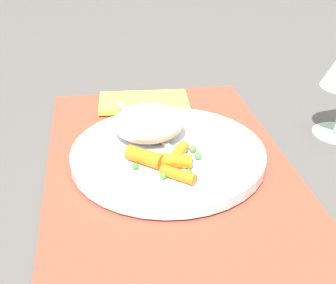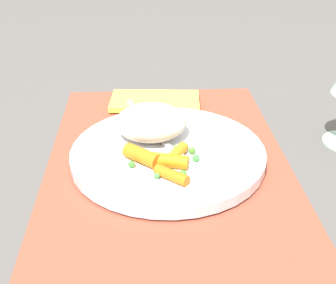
{
  "view_description": "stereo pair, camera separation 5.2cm",
  "coord_description": "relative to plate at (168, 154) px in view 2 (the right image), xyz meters",
  "views": [
    {
      "loc": [
        0.48,
        -0.08,
        0.31
      ],
      "look_at": [
        0.0,
        0.0,
        0.03
      ],
      "focal_mm": 48.34,
      "sensor_mm": 36.0,
      "label": 1
    },
    {
      "loc": [
        0.49,
        -0.03,
        0.31
      ],
      "look_at": [
        0.0,
        0.0,
        0.03
      ],
      "focal_mm": 48.34,
      "sensor_mm": 36.0,
      "label": 2
    }
  ],
  "objects": [
    {
      "name": "napkin",
      "position": [
        -0.17,
        -0.01,
        -0.0
      ],
      "size": [
        0.08,
        0.14,
        0.01
      ],
      "primitive_type": "cube",
      "rotation": [
        0.0,
        0.0,
        -0.08
      ],
      "color": "#EAE54C",
      "rests_on": "placemat"
    },
    {
      "name": "pea_scatter",
      "position": [
        0.03,
        0.01,
        0.01
      ],
      "size": [
        0.06,
        0.08,
        0.01
      ],
      "color": "#508D2E",
      "rests_on": "plate"
    },
    {
      "name": "carrot_portion",
      "position": [
        0.04,
        -0.01,
        0.01
      ],
      "size": [
        0.08,
        0.08,
        0.02
      ],
      "color": "orange",
      "rests_on": "plate"
    },
    {
      "name": "placemat",
      "position": [
        0.0,
        0.0,
        -0.01
      ],
      "size": [
        0.45,
        0.3,
        0.01
      ],
      "primitive_type": "cube",
      "color": "#9E4733",
      "rests_on": "ground_plane"
    },
    {
      "name": "plate",
      "position": [
        0.0,
        0.0,
        0.0
      ],
      "size": [
        0.24,
        0.24,
        0.01
      ],
      "primitive_type": "cylinder",
      "color": "white",
      "rests_on": "placemat"
    },
    {
      "name": "rice_mound",
      "position": [
        -0.04,
        -0.02,
        0.03
      ],
      "size": [
        0.09,
        0.09,
        0.04
      ],
      "primitive_type": "ellipsoid",
      "color": "beige",
      "rests_on": "plate"
    },
    {
      "name": "ground_plane",
      "position": [
        0.0,
        0.0,
        -0.01
      ],
      "size": [
        2.4,
        2.4,
        0.0
      ],
      "primitive_type": "plane",
      "color": "#565451"
    },
    {
      "name": "fork",
      "position": [
        -0.03,
        -0.01,
        0.01
      ],
      "size": [
        0.19,
        0.08,
        0.01
      ],
      "color": "silver",
      "rests_on": "plate"
    }
  ]
}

